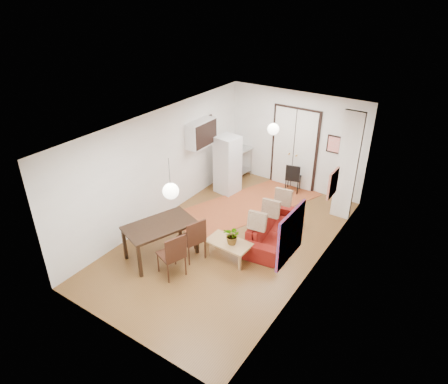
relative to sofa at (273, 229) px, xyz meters
The scene contains 27 objects.
floor 1.09m from the sofa, 146.14° to the right, with size 7.00×7.00×0.00m, color brown.
ceiling 2.79m from the sofa, 146.14° to the right, with size 4.20×7.00×0.02m, color white.
wall_back 3.25m from the sofa, 106.53° to the left, with size 4.20×0.02×2.90m, color white.
wall_front 4.33m from the sofa, 101.98° to the right, with size 4.20×0.02×2.90m, color white.
wall_left 3.23m from the sofa, 168.91° to the right, with size 0.02×7.00×2.90m, color white.
wall_right 1.78m from the sofa, 25.22° to the right, with size 0.02×7.00×2.90m, color white.
double_doors 3.13m from the sofa, 106.77° to the left, with size 1.44×0.06×2.50m, color white.
stub_partition 2.48m from the sofa, 63.45° to the left, with size 0.50×0.10×2.90m, color white.
wall_cabinet 3.34m from the sofa, 161.75° to the left, with size 0.35×1.00×0.70m, color white.
painting_popart 2.57m from the sofa, 56.57° to the right, with size 0.05×1.00×1.00m, color red.
painting_abstract 1.93m from the sofa, 10.26° to the left, with size 0.05×0.50×0.60m, color beige.
poster_back 3.18m from the sofa, 84.39° to the left, with size 0.40×0.03×0.50m, color red.
print_left 3.65m from the sofa, 154.21° to the left, with size 0.03×0.44×0.54m, color olive.
pendant_back 2.56m from the sofa, 121.40° to the left, with size 0.30×0.30×0.80m.
pendant_front 3.35m from the sofa, 108.55° to the right, with size 0.30×0.30×0.80m.
kilim_rug 1.80m from the sofa, 140.29° to the left, with size 1.61×4.30×0.01m, color #AA5C2A.
sofa is the anchor object (origin of this frame).
coffee_table 1.30m from the sofa, 112.72° to the right, with size 1.01×0.58×0.44m.
potted_plant 1.31m from the sofa, 108.53° to the right, with size 0.39×0.34×0.43m, color #2D652E.
kitchen_counter 3.48m from the sofa, 138.97° to the left, with size 0.79×1.32×0.96m.
bowl 3.35m from the sofa, 142.93° to the left, with size 0.22×0.22×0.06m, color white.
soap_bottle 3.71m from the sofa, 136.00° to the left, with size 0.09×0.09×0.20m, color teal.
fridge 2.81m from the sofa, 146.88° to the left, with size 0.61×0.61×1.72m, color silver.
dining_table 2.72m from the sofa, 132.89° to the right, with size 1.35×1.74×0.85m.
dining_chair_near 1.97m from the sofa, 129.10° to the right, with size 0.64×0.78×1.05m.
dining_chair_far 2.55m from the sofa, 119.05° to the right, with size 0.64×0.78×1.05m.
black_side_chair 2.75m from the sofa, 104.37° to the left, with size 0.50×0.50×0.91m.
Camera 1 is at (4.32, -6.75, 5.68)m, focal length 32.00 mm.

